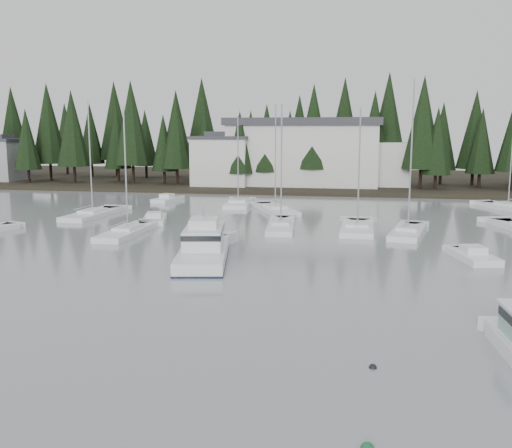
% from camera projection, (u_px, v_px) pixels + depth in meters
% --- Properties ---
extents(far_shore_land, '(240.00, 54.00, 1.00)m').
position_uv_depth(far_shore_land, '(337.00, 181.00, 108.08)').
color(far_shore_land, black).
rests_on(far_shore_land, ground).
extents(conifer_treeline, '(200.00, 22.00, 20.00)m').
position_uv_depth(conifer_treeline, '(334.00, 186.00, 97.41)').
color(conifer_treeline, black).
rests_on(conifer_treeline, ground).
extents(house_west, '(9.54, 7.42, 8.75)m').
position_uv_depth(house_west, '(222.00, 160.00, 93.15)').
color(house_west, silver).
rests_on(house_west, ground).
extents(harbor_inn, '(29.50, 11.50, 10.90)m').
position_uv_depth(harbor_inn, '(316.00, 153.00, 93.47)').
color(harbor_inn, silver).
rests_on(harbor_inn, ground).
extents(cabin_cruiser_center, '(5.33, 11.19, 4.62)m').
position_uv_depth(cabin_cruiser_center, '(204.00, 250.00, 41.61)').
color(cabin_cruiser_center, white).
rests_on(cabin_cruiser_center, ground).
extents(sailboat_1, '(7.11, 10.46, 12.94)m').
position_uv_depth(sailboat_1, '(275.00, 211.00, 66.79)').
color(sailboat_1, white).
rests_on(sailboat_1, ground).
extents(sailboat_2, '(6.16, 8.84, 11.13)m').
position_uv_depth(sailboat_2, '(508.00, 209.00, 68.71)').
color(sailboat_2, white).
rests_on(sailboat_2, ground).
extents(sailboat_5, '(3.26, 9.87, 13.19)m').
position_uv_depth(sailboat_5, '(93.00, 216.00, 62.96)').
color(sailboat_5, white).
rests_on(sailboat_5, ground).
extents(sailboat_8, '(2.49, 9.69, 12.03)m').
position_uv_depth(sailboat_8, '(128.00, 233.00, 52.03)').
color(sailboat_8, white).
rests_on(sailboat_8, ground).
extents(sailboat_10, '(4.17, 9.13, 14.31)m').
position_uv_depth(sailboat_10, '(408.00, 233.00, 51.87)').
color(sailboat_10, white).
rests_on(sailboat_10, ground).
extents(sailboat_11, '(3.42, 10.06, 12.39)m').
position_uv_depth(sailboat_11, '(281.00, 227.00, 55.28)').
color(sailboat_11, white).
rests_on(sailboat_11, ground).
extents(sailboat_12, '(3.06, 8.99, 11.99)m').
position_uv_depth(sailboat_12, '(357.00, 230.00, 53.93)').
color(sailboat_12, white).
rests_on(sailboat_12, ground).
extents(sailboat_13, '(3.76, 8.50, 11.72)m').
position_uv_depth(sailboat_13, '(238.00, 205.00, 72.14)').
color(sailboat_13, white).
rests_on(sailboat_13, ground).
extents(runabout_1, '(3.40, 5.60, 1.42)m').
position_uv_depth(runabout_1, '(473.00, 258.00, 41.65)').
color(runabout_1, white).
rests_on(runabout_1, ground).
extents(runabout_3, '(3.01, 5.41, 1.42)m').
position_uv_depth(runabout_3, '(167.00, 200.00, 76.23)').
color(runabout_3, white).
rests_on(runabout_3, ground).
extents(runabout_4, '(3.77, 6.31, 1.42)m').
position_uv_depth(runabout_4, '(154.00, 221.00, 58.89)').
color(runabout_4, white).
rests_on(runabout_4, ground).
extents(mooring_buoy_dark, '(0.33, 0.33, 0.33)m').
position_uv_depth(mooring_buoy_dark, '(373.00, 368.00, 22.58)').
color(mooring_buoy_dark, black).
rests_on(mooring_buoy_dark, ground).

